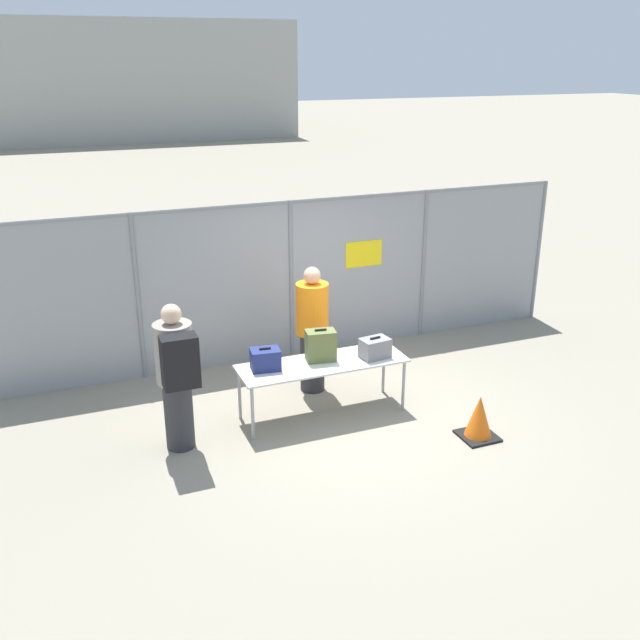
# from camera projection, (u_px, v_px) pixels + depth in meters

# --- Properties ---
(ground_plane) EXTENTS (120.00, 120.00, 0.00)m
(ground_plane) POSITION_uv_depth(u_px,v_px,m) (346.00, 413.00, 9.17)
(ground_plane) COLOR gray
(fence_section) EXTENTS (8.99, 0.07, 2.38)m
(fence_section) POSITION_uv_depth(u_px,v_px,m) (291.00, 277.00, 10.53)
(fence_section) COLOR gray
(fence_section) RESTS_ON ground_plane
(inspection_table) EXTENTS (2.13, 0.69, 0.72)m
(inspection_table) POSITION_uv_depth(u_px,v_px,m) (322.00, 366.00, 8.91)
(inspection_table) COLOR silver
(inspection_table) RESTS_ON ground_plane
(suitcase_navy) EXTENTS (0.38, 0.30, 0.28)m
(suitcase_navy) POSITION_uv_depth(u_px,v_px,m) (265.00, 359.00, 8.66)
(suitcase_navy) COLOR navy
(suitcase_navy) RESTS_ON inspection_table
(suitcase_olive) EXTENTS (0.40, 0.29, 0.42)m
(suitcase_olive) POSITION_uv_depth(u_px,v_px,m) (321.00, 345.00, 8.89)
(suitcase_olive) COLOR #566033
(suitcase_olive) RESTS_ON inspection_table
(suitcase_grey) EXTENTS (0.39, 0.29, 0.28)m
(suitcase_grey) POSITION_uv_depth(u_px,v_px,m) (375.00, 348.00, 9.00)
(suitcase_grey) COLOR slate
(suitcase_grey) RESTS_ON inspection_table
(traveler_hooded) EXTENTS (0.44, 0.68, 1.77)m
(traveler_hooded) POSITION_uv_depth(u_px,v_px,m) (177.00, 373.00, 8.00)
(traveler_hooded) COLOR #2D2D33
(traveler_hooded) RESTS_ON ground_plane
(security_worker_near) EXTENTS (0.43, 0.43, 1.75)m
(security_worker_near) POSITION_uv_depth(u_px,v_px,m) (312.00, 328.00, 9.50)
(security_worker_near) COLOR #2D2D33
(security_worker_near) RESTS_ON ground_plane
(utility_trailer) EXTENTS (4.14, 2.09, 0.77)m
(utility_trailer) POSITION_uv_depth(u_px,v_px,m) (275.00, 277.00, 13.21)
(utility_trailer) COLOR white
(utility_trailer) RESTS_ON ground_plane
(distant_hangar) EXTENTS (16.25, 8.38, 5.97)m
(distant_hangar) POSITION_uv_depth(u_px,v_px,m) (132.00, 79.00, 38.89)
(distant_hangar) COLOR #999993
(distant_hangar) RESTS_ON ground_plane
(traffic_cone) EXTENTS (0.43, 0.43, 0.54)m
(traffic_cone) POSITION_uv_depth(u_px,v_px,m) (479.00, 418.00, 8.51)
(traffic_cone) COLOR black
(traffic_cone) RESTS_ON ground_plane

